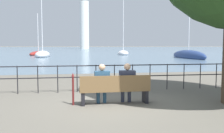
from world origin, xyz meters
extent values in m
plane|color=#605B51|center=(0.00, 0.00, 0.00)|extent=(1000.00, 1000.00, 0.00)
cube|color=slate|center=(0.00, 158.34, 0.00)|extent=(600.00, 300.00, 0.01)
cube|color=brown|center=(0.00, 0.00, 0.42)|extent=(2.16, 0.45, 0.05)
cube|color=brown|center=(0.00, -0.21, 0.68)|extent=(2.16, 0.04, 0.45)
cube|color=black|center=(-0.98, 0.00, 0.20)|extent=(0.10, 0.41, 0.40)
cube|color=black|center=(0.98, 0.00, 0.20)|extent=(0.10, 0.41, 0.40)
cylinder|color=navy|center=(-0.50, 0.16, 0.23)|extent=(0.11, 0.11, 0.45)
cylinder|color=navy|center=(-0.29, 0.16, 0.23)|extent=(0.11, 0.11, 0.45)
cube|color=navy|center=(-0.39, 0.07, 0.50)|extent=(0.39, 0.26, 0.14)
cube|color=navy|center=(-0.39, -0.02, 0.74)|extent=(0.45, 0.24, 0.58)
sphere|color=tan|center=(-0.39, -0.02, 1.14)|extent=(0.20, 0.20, 0.20)
cylinder|color=#2D3347|center=(0.28, 0.16, 0.23)|extent=(0.11, 0.11, 0.45)
cylinder|color=#2D3347|center=(0.50, 0.16, 0.23)|extent=(0.11, 0.11, 0.45)
cube|color=#2D3347|center=(0.39, 0.07, 0.50)|extent=(0.41, 0.26, 0.14)
cube|color=#2D3347|center=(0.39, -0.02, 0.74)|extent=(0.48, 0.24, 0.58)
sphere|color=tan|center=(0.39, -0.02, 1.15)|extent=(0.21, 0.21, 0.21)
cylinder|color=black|center=(-3.30, 2.14, 0.53)|extent=(0.04, 0.04, 1.05)
cylinder|color=black|center=(-2.57, 2.14, 0.53)|extent=(0.04, 0.04, 1.05)
cylinder|color=black|center=(-1.83, 2.14, 0.53)|extent=(0.04, 0.04, 1.05)
cylinder|color=black|center=(-1.10, 2.14, 0.53)|extent=(0.04, 0.04, 1.05)
cylinder|color=black|center=(-0.37, 2.14, 0.53)|extent=(0.04, 0.04, 1.05)
cylinder|color=black|center=(0.37, 2.14, 0.53)|extent=(0.04, 0.04, 1.05)
cylinder|color=black|center=(1.10, 2.14, 0.53)|extent=(0.04, 0.04, 1.05)
cylinder|color=black|center=(1.83, 2.14, 0.53)|extent=(0.04, 0.04, 1.05)
cylinder|color=black|center=(2.57, 2.14, 0.53)|extent=(0.04, 0.04, 1.05)
cylinder|color=black|center=(3.30, 2.14, 0.53)|extent=(0.04, 0.04, 1.05)
cylinder|color=black|center=(4.03, 2.14, 0.53)|extent=(0.04, 0.04, 1.05)
cylinder|color=black|center=(4.76, 2.14, 0.53)|extent=(0.04, 0.04, 1.05)
cylinder|color=black|center=(0.00, 2.14, 1.02)|extent=(15.39, 0.04, 0.04)
cylinder|color=black|center=(0.00, 2.14, 0.58)|extent=(15.39, 0.04, 0.04)
cylinder|color=maroon|center=(-1.27, 0.02, 0.43)|extent=(0.06, 0.06, 0.87)
cone|color=maroon|center=(-1.27, 0.02, 0.93)|extent=(0.09, 0.09, 0.12)
ellipsoid|color=maroon|center=(-7.36, 41.20, 0.21)|extent=(3.74, 6.78, 1.04)
cylinder|color=silver|center=(-7.36, 41.20, 4.12)|extent=(0.14, 0.14, 7.21)
ellipsoid|color=navy|center=(14.82, 24.96, 0.33)|extent=(2.02, 8.60, 1.66)
cylinder|color=silver|center=(14.82, 24.96, 4.50)|extent=(0.14, 0.14, 7.33)
ellipsoid|color=silver|center=(8.62, 39.42, 0.25)|extent=(2.35, 5.16, 1.23)
cylinder|color=silver|center=(8.62, 39.42, 6.23)|extent=(0.14, 0.14, 11.22)
ellipsoid|color=silver|center=(-5.73, 33.18, 0.28)|extent=(2.26, 6.64, 1.39)
cylinder|color=silver|center=(-5.73, 33.18, 5.54)|extent=(0.14, 0.14, 9.69)
cylinder|color=white|center=(5.57, 117.78, 11.75)|extent=(4.41, 4.41, 23.50)
camera|label=1|loc=(-1.33, -7.51, 1.81)|focal=40.00mm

